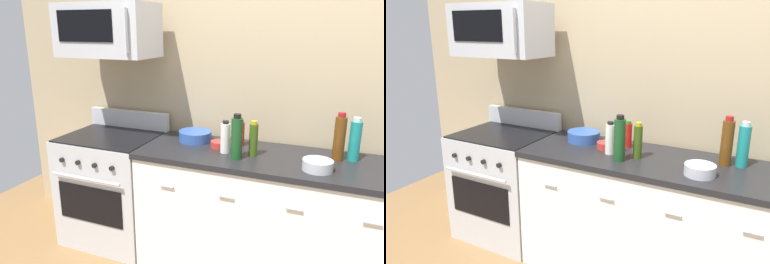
# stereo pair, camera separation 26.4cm
# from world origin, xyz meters

# --- Properties ---
(back_wall) EXTENTS (4.95, 0.10, 2.70)m
(back_wall) POSITION_xyz_m (0.00, 0.41, 1.35)
(back_wall) COLOR tan
(back_wall) RESTS_ON ground_plane
(counter_unit) EXTENTS (1.86, 0.66, 0.92)m
(counter_unit) POSITION_xyz_m (0.00, -0.00, 0.46)
(counter_unit) COLOR white
(counter_unit) RESTS_ON ground_plane
(range_oven) EXTENTS (0.76, 0.69, 1.07)m
(range_oven) POSITION_xyz_m (-1.31, 0.00, 0.47)
(range_oven) COLOR #B7BABF
(range_oven) RESTS_ON ground_plane
(microwave) EXTENTS (0.74, 0.44, 0.40)m
(microwave) POSITION_xyz_m (-1.31, 0.05, 1.75)
(microwave) COLOR #B7BABF
(bottle_sparkling_teal) EXTENTS (0.07, 0.07, 0.29)m
(bottle_sparkling_teal) POSITION_xyz_m (0.52, 0.14, 1.06)
(bottle_sparkling_teal) COLOR #197F7A
(bottle_sparkling_teal) RESTS_ON countertop_slab
(bottle_olive_oil) EXTENTS (0.06, 0.06, 0.25)m
(bottle_olive_oil) POSITION_xyz_m (-0.12, -0.03, 1.04)
(bottle_olive_oil) COLOR #385114
(bottle_olive_oil) RESTS_ON countertop_slab
(bottle_wine_green) EXTENTS (0.08, 0.08, 0.31)m
(bottle_wine_green) POSITION_xyz_m (-0.21, -0.13, 1.07)
(bottle_wine_green) COLOR #19471E
(bottle_wine_green) RESTS_ON countertop_slab
(bottle_wine_amber) EXTENTS (0.07, 0.07, 0.32)m
(bottle_wine_amber) POSITION_xyz_m (0.42, 0.11, 1.07)
(bottle_wine_amber) COLOR #59330F
(bottle_wine_amber) RESTS_ON countertop_slab
(bottle_hot_sauce_red) EXTENTS (0.05, 0.05, 0.20)m
(bottle_hot_sauce_red) POSITION_xyz_m (-0.26, 0.16, 1.01)
(bottle_hot_sauce_red) COLOR #B21914
(bottle_hot_sauce_red) RESTS_ON countertop_slab
(bottle_vinegar_white) EXTENTS (0.07, 0.07, 0.23)m
(bottle_vinegar_white) POSITION_xyz_m (-0.32, -0.04, 1.03)
(bottle_vinegar_white) COLOR silver
(bottle_vinegar_white) RESTS_ON countertop_slab
(bowl_red_small) EXTENTS (0.12, 0.12, 0.05)m
(bowl_red_small) POSITION_xyz_m (-0.39, 0.05, 0.95)
(bowl_red_small) COLOR #B72D28
(bowl_red_small) RESTS_ON countertop_slab
(bowl_steel_prep) EXTENTS (0.19, 0.19, 0.07)m
(bowl_steel_prep) POSITION_xyz_m (0.31, -0.14, 0.96)
(bowl_steel_prep) COLOR #B2B5BA
(bowl_steel_prep) RESTS_ON countertop_slab
(bowl_blue_mixing) EXTENTS (0.25, 0.25, 0.08)m
(bowl_blue_mixing) POSITION_xyz_m (-0.62, 0.14, 0.96)
(bowl_blue_mixing) COLOR #2D519E
(bowl_blue_mixing) RESTS_ON countertop_slab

